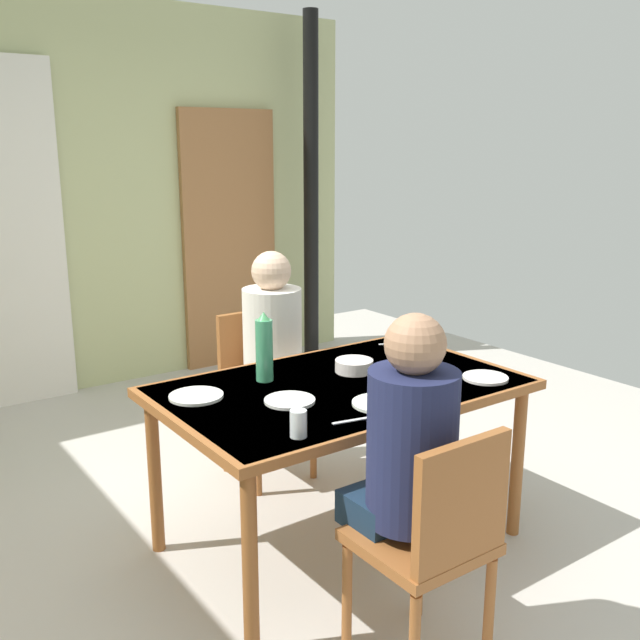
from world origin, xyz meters
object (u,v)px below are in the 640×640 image
at_px(water_bottle_green_near, 264,348).
at_px(serving_bowl_center, 354,366).
at_px(dining_table, 340,399).
at_px(person_far_diner, 274,337).
at_px(person_near_diner, 409,442).
at_px(chair_near_diner, 435,538).
at_px(chair_far_diner, 261,383).

relative_size(water_bottle_green_near, serving_bowl_center, 1.79).
relative_size(dining_table, person_far_diner, 1.97).
bearing_deg(person_near_diner, serving_bowl_center, 63.69).
xyz_separation_m(dining_table, chair_near_diner, (-0.24, -0.83, -0.18)).
distance_m(dining_table, person_far_diner, 0.71).
bearing_deg(person_far_diner, chair_near_diner, 77.46).
bearing_deg(chair_far_diner, person_near_diner, 77.46).
bearing_deg(chair_near_diner, dining_table, 73.83).
distance_m(person_near_diner, water_bottle_green_near, 0.93).
relative_size(chair_near_diner, person_far_diner, 1.13).
xyz_separation_m(dining_table, chair_far_diner, (0.10, 0.83, -0.18)).
bearing_deg(dining_table, chair_far_diner, 83.26).
height_order(person_far_diner, serving_bowl_center, person_far_diner).
bearing_deg(dining_table, water_bottle_green_near, 136.26).
bearing_deg(chair_near_diner, person_far_diner, 77.46).
bearing_deg(dining_table, serving_bowl_center, 33.38).
xyz_separation_m(dining_table, person_far_diner, (0.10, 0.69, 0.11)).
distance_m(chair_near_diner, serving_bowl_center, 1.04).
bearing_deg(dining_table, chair_near_diner, -106.17).
distance_m(dining_table, person_near_diner, 0.74).
bearing_deg(water_bottle_green_near, person_near_diner, -90.18).
xyz_separation_m(chair_far_diner, serving_bowl_center, (0.05, -0.73, 0.27)).
bearing_deg(water_bottle_green_near, chair_far_diner, 60.86).
height_order(chair_near_diner, chair_far_diner, same).
xyz_separation_m(person_far_diner, water_bottle_green_near, (-0.34, -0.47, 0.10)).
relative_size(chair_near_diner, serving_bowl_center, 5.12).
bearing_deg(chair_near_diner, water_bottle_green_near, 89.85).
xyz_separation_m(person_near_diner, serving_bowl_center, (0.39, 0.79, -0.01)).
bearing_deg(dining_table, person_near_diner, -109.14).
height_order(chair_far_diner, person_near_diner, person_near_diner).
distance_m(chair_near_diner, water_bottle_green_near, 1.13).
bearing_deg(chair_far_diner, person_far_diner, 90.00).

